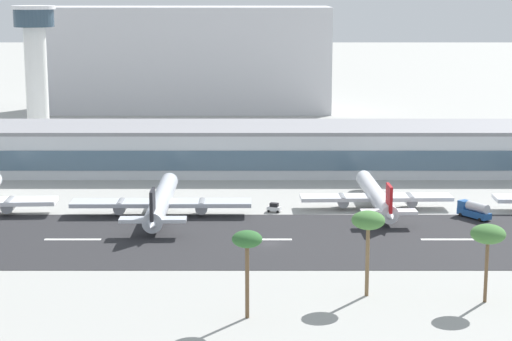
% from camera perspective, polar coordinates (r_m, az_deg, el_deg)
% --- Properties ---
extents(ground_plane, '(1400.00, 1400.00, 0.00)m').
position_cam_1_polar(ground_plane, '(194.42, 1.10, -4.52)').
color(ground_plane, '#9E9E99').
extents(runway_strip, '(800.00, 43.52, 0.08)m').
position_cam_1_polar(runway_strip, '(197.48, 1.09, -4.26)').
color(runway_strip, '#262628').
rests_on(runway_strip, ground_plane).
extents(runway_centreline_dash_3, '(12.00, 1.20, 0.01)m').
position_cam_1_polar(runway_centreline_dash_3, '(201.23, -10.93, -4.15)').
color(runway_centreline_dash_3, white).
rests_on(runway_centreline_dash_3, runway_strip).
extents(runway_centreline_dash_4, '(12.00, 1.20, 0.01)m').
position_cam_1_polar(runway_centreline_dash_4, '(197.45, 0.71, -4.24)').
color(runway_centreline_dash_4, white).
rests_on(runway_centreline_dash_4, runway_strip).
extents(runway_centreline_dash_5, '(12.00, 1.20, 0.01)m').
position_cam_1_polar(runway_centreline_dash_5, '(201.66, 12.00, -4.17)').
color(runway_centreline_dash_5, white).
rests_on(runway_centreline_dash_5, runway_strip).
extents(terminal_building, '(205.61, 28.04, 13.27)m').
position_cam_1_polar(terminal_building, '(269.49, 1.22, 1.38)').
color(terminal_building, silver).
rests_on(terminal_building, ground_plane).
extents(control_tower, '(14.23, 14.23, 46.50)m').
position_cam_1_polar(control_tower, '(317.09, -13.10, 6.55)').
color(control_tower, silver).
rests_on(control_tower, ground_plane).
extents(distant_hotel_block, '(119.72, 35.62, 44.16)m').
position_cam_1_polar(distant_hotel_block, '(401.76, -3.86, 6.84)').
color(distant_hotel_block, '#BCBCC1').
rests_on(distant_hotel_block, ground_plane).
extents(airliner_black_tail_gate_1, '(42.19, 49.71, 10.38)m').
position_cam_1_polar(airliner_black_tail_gate_1, '(217.59, -5.61, -1.96)').
color(airliner_black_tail_gate_1, silver).
rests_on(airliner_black_tail_gate_1, ground_plane).
extents(airliner_red_tail_gate_2, '(36.72, 46.31, 9.66)m').
position_cam_1_polar(airliner_red_tail_gate_2, '(225.07, 7.65, -1.62)').
color(airliner_red_tail_gate_2, white).
rests_on(airliner_red_tail_gate_2, ground_plane).
extents(service_baggage_tug_0, '(3.54, 2.68, 2.20)m').
position_cam_1_polar(service_baggage_tug_0, '(221.14, 1.36, -2.29)').
color(service_baggage_tug_0, white).
rests_on(service_baggage_tug_0, ground_plane).
extents(service_fuel_truck_1, '(6.88, 8.51, 3.95)m').
position_cam_1_polar(service_fuel_truck_1, '(220.61, 13.46, -2.38)').
color(service_fuel_truck_1, '#23569E').
rests_on(service_fuel_truck_1, ground_plane).
extents(palm_tree_1, '(4.89, 4.89, 14.55)m').
position_cam_1_polar(palm_tree_1, '(148.69, -0.31, -4.43)').
color(palm_tree_1, brown).
rests_on(palm_tree_1, ground_plane).
extents(palm_tree_2, '(5.90, 5.90, 13.60)m').
position_cam_1_polar(palm_tree_2, '(161.07, 14.27, -3.88)').
color(palm_tree_2, brown).
rests_on(palm_tree_2, ground_plane).
extents(palm_tree_3, '(5.76, 5.76, 15.11)m').
position_cam_1_polar(palm_tree_3, '(160.28, 7.13, -3.18)').
color(palm_tree_3, brown).
rests_on(palm_tree_3, ground_plane).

